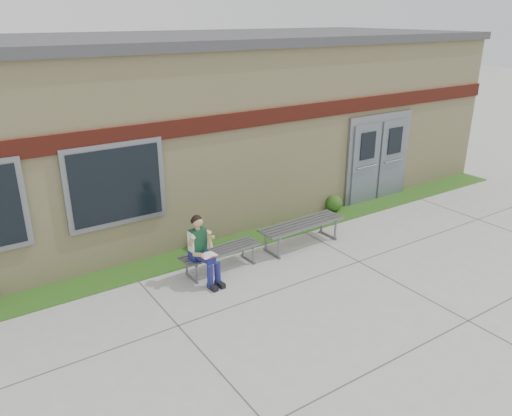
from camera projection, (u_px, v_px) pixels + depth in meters
ground at (339, 286)px, 9.16m from camera, size 80.00×80.00×0.00m
grass_strip at (260, 237)px, 11.17m from camera, size 16.00×0.80×0.02m
school_building at (187, 119)px, 13.04m from camera, size 16.20×6.22×4.20m
bench_left at (221, 254)px, 9.65m from camera, size 1.65×0.53×0.42m
bench_right at (302, 228)px, 10.66m from camera, size 2.00×0.62×0.51m
girl at (202, 248)px, 9.13m from camera, size 0.49×0.79×1.28m
shrub_mid at (200, 239)px, 10.59m from camera, size 0.37×0.37×0.37m
shrub_east at (334, 203)px, 12.55m from camera, size 0.40×0.40×0.40m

